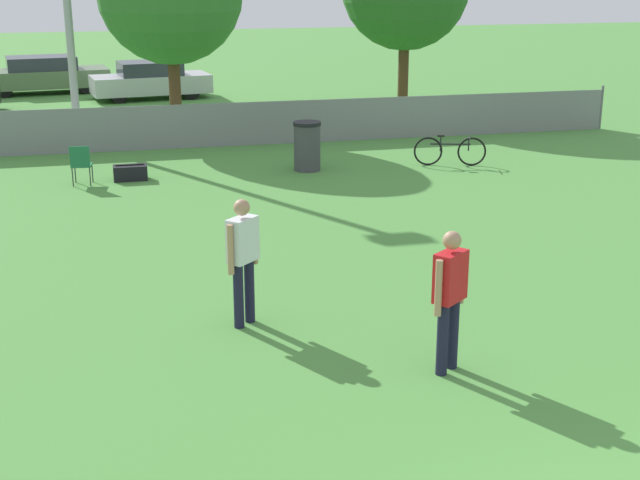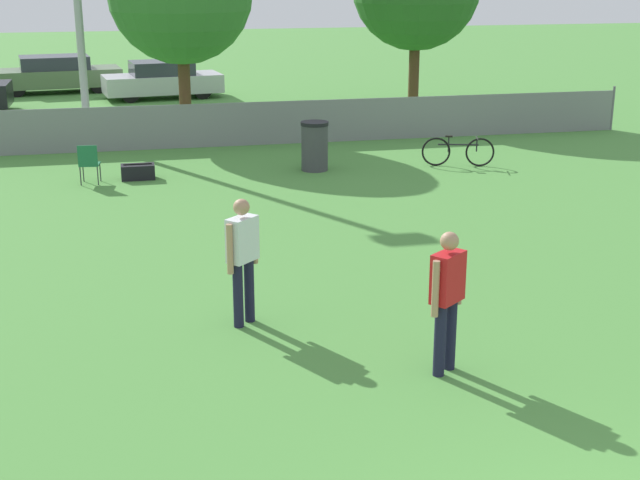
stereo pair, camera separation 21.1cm
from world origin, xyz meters
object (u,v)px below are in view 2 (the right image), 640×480
trash_bin (315,146)px  parked_car_olive (55,74)px  bicycle_sideline (458,151)px  parked_car_silver (162,80)px  folding_chair_sideline (89,162)px  gear_bag_sideline (138,172)px  player_defender_red (447,292)px  player_receiver_white (243,253)px

trash_bin → parked_car_olive: (-6.41, 14.41, 0.10)m
bicycle_sideline → parked_car_silver: parked_car_silver is taller
folding_chair_sideline → trash_bin: (4.90, 0.28, 0.07)m
bicycle_sideline → gear_bag_sideline: (-7.20, 0.28, -0.18)m
player_defender_red → gear_bag_sideline: bearing=68.8°
trash_bin → gear_bag_sideline: size_ratio=1.54×
folding_chair_sideline → trash_bin: trash_bin is taller
player_receiver_white → trash_bin: size_ratio=1.52×
gear_bag_sideline → parked_car_silver: size_ratio=0.17×
player_receiver_white → folding_chair_sideline: bearing=60.9°
player_receiver_white → trash_bin: 9.00m
gear_bag_sideline → folding_chair_sideline: bearing=-166.0°
player_receiver_white → bicycle_sideline: bearing=10.2°
trash_bin → parked_car_olive: 15.77m
player_defender_red → trash_bin: size_ratio=1.52×
gear_bag_sideline → parked_car_olive: parked_car_olive is taller
trash_bin → parked_car_silver: bearing=102.7°
player_defender_red → trash_bin: bearing=47.9°
player_defender_red → bicycle_sideline: bearing=30.3°
trash_bin → gear_bag_sideline: (-3.90, -0.03, -0.39)m
trash_bin → player_defender_red: bearing=-94.2°
player_receiver_white → folding_chair_sideline: (-2.12, 8.27, -0.48)m
folding_chair_sideline → parked_car_olive: (-1.51, 14.69, 0.17)m
gear_bag_sideline → trash_bin: bearing=0.5°
trash_bin → gear_bag_sideline: trash_bin is taller
folding_chair_sideline → trash_bin: 4.91m
bicycle_sideline → trash_bin: bearing=-169.3°
gear_bag_sideline → parked_car_silver: (1.17, 12.15, 0.46)m
player_defender_red → folding_chair_sideline: size_ratio=1.96×
gear_bag_sideline → player_defender_red: bearing=-73.2°
parked_car_silver → bicycle_sideline: bearing=-71.8°
bicycle_sideline → player_receiver_white: bearing=-110.3°
player_defender_red → parked_car_olive: 25.50m
trash_bin → gear_bag_sideline: bearing=-179.5°
bicycle_sideline → parked_car_silver: size_ratio=0.39×
gear_bag_sideline → parked_car_olive: 14.67m
player_defender_red → gear_bag_sideline: player_defender_red is taller
player_defender_red → folding_chair_sideline: 10.99m
parked_car_silver → player_receiver_white: bearing=-97.8°
player_receiver_white → parked_car_olive: player_receiver_white is taller
player_receiver_white → bicycle_sideline: 10.26m
player_receiver_white → parked_car_silver: size_ratio=0.40×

